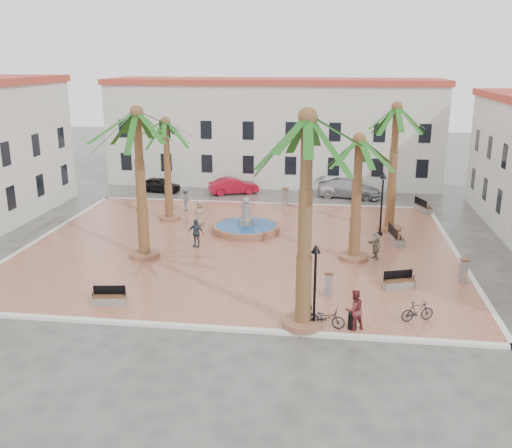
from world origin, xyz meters
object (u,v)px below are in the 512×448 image
Objects in this scene: bollard_se at (329,283)px; bollard_e at (464,270)px; bicycle_a at (325,318)px; palm_nw at (166,133)px; cyclist_b at (354,310)px; fountain at (246,227)px; pedestrian_fountain_b at (196,233)px; palm_e at (359,155)px; pedestrian_east at (376,246)px; car_black at (159,185)px; car_white at (346,188)px; bench_se at (399,283)px; palm_sw at (138,130)px; bench_s at (109,299)px; lamppost_e at (382,193)px; palm_ne at (396,121)px; palm_s at (307,142)px; litter_bin at (352,321)px; car_silver at (349,188)px; pedestrian_fountain_a at (200,213)px; lamppost_s at (315,272)px; pedestrian_north at (186,199)px; bench_e at (396,238)px; car_red at (234,186)px; cyclist_a at (306,310)px; bollard_n at (285,196)px; bicycle_b at (417,311)px.

bollard_e reaches higher than bollard_se.
bollard_e is 9.37m from bicycle_a.
palm_nw is 4.10× the size of cyclist_b.
fountain is 2.54× the size of cyclist_b.
fountain is at bearing 69.38° from pedestrian_fountain_b.
pedestrian_east is (1.22, 0.16, -5.26)m from palm_e.
car_white is (16.15, 0.61, 0.02)m from car_black.
bench_se is 1.39× the size of bollard_se.
car_black is (-4.24, 16.98, -6.90)m from palm_sw.
bollard_e is at bearing 21.74° from bollard_se.
bench_s is 0.97× the size of bench_se.
lamppost_e is at bearing 115.65° from bollard_e.
palm_ne reaches higher than pedestrian_east.
palm_sw is at bearing 141.25° from palm_s.
palm_ne is 16.92m from litter_bin.
palm_e is at bearing -166.49° from car_silver.
lamppost_e reaches higher than pedestrian_fountain_a.
lamppost_s reaches higher than bench_se.
bench_e is at bearing -116.85° from pedestrian_north.
bench_e reaches higher than bench_s.
car_black is 6.56m from car_red.
palm_sw is at bearing 150.71° from car_red.
lamppost_e is at bearing 72.71° from palm_s.
pedestrian_north is at bearing 123.14° from litter_bin.
lamppost_e is 8.76m from bollard_e.
bicycle_a is (0.82, 0.00, -0.32)m from cyclist_a.
lamppost_e is 11.11m from bollard_se.
fountain reaches higher than cyclist_b.
palm_sw reaches higher than cyclist_a.
cyclist_a reaches higher than car_red.
palm_ne is 11.50× the size of litter_bin.
bollard_se is 17.71m from bollard_n.
lamppost_e is 12.95m from bicycle_b.
bollard_e is 10.00m from cyclist_a.
bench_s is (0.44, -6.62, -7.14)m from palm_sw.
cyclist_b is at bearing 179.37° from car_red.
palm_sw is 1.02× the size of palm_ne.
bollard_e is (17.15, 5.12, 0.40)m from bench_s.
bollard_e is 0.34× the size of car_black.
palm_s is 9.49m from palm_e.
palm_s reaches higher than palm_sw.
cyclist_a is at bearing -56.11° from palm_nw.
bollard_e reaches higher than bench_e.
palm_e is 7.37m from bench_se.
pedestrian_fountain_a is at bearing 148.82° from car_silver.
cyclist_b is at bearing 163.89° from cyclist_a.
pedestrian_north is 7.04m from car_red.
pedestrian_north reaches higher than bench_se.
car_black is (-18.83, 23.55, 0.02)m from bicycle_b.
cyclist_b is 1.01× the size of pedestrian_fountain_b.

